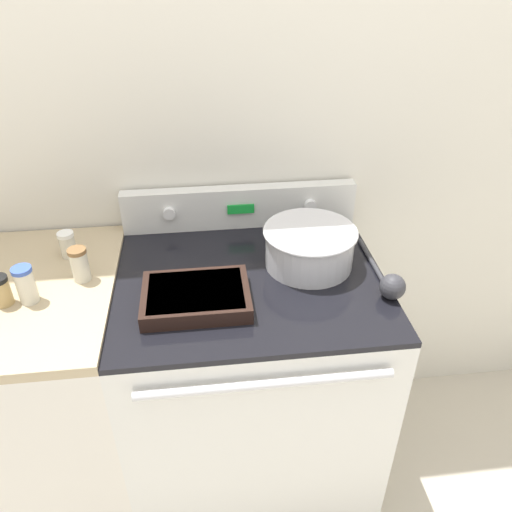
% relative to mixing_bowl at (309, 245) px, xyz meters
% --- Properties ---
extents(kitchen_wall, '(8.00, 0.05, 2.50)m').
position_rel_mixing_bowl_xyz_m(kitchen_wall, '(-0.19, 0.33, 0.27)').
color(kitchen_wall, silver).
rests_on(kitchen_wall, ground_plane).
extents(stove_range, '(0.79, 0.70, 0.91)m').
position_rel_mixing_bowl_xyz_m(stove_range, '(-0.19, -0.04, -0.52)').
color(stove_range, silver).
rests_on(stove_range, ground_plane).
extents(control_panel, '(0.79, 0.07, 0.14)m').
position_rel_mixing_bowl_xyz_m(control_panel, '(-0.19, 0.27, 0.00)').
color(control_panel, silver).
rests_on(control_panel, stove_range).
extents(side_counter, '(0.57, 0.67, 0.92)m').
position_rel_mixing_bowl_xyz_m(side_counter, '(-0.87, -0.04, -0.52)').
color(side_counter, silver).
rests_on(side_counter, ground_plane).
extents(mixing_bowl, '(0.28, 0.28, 0.12)m').
position_rel_mixing_bowl_xyz_m(mixing_bowl, '(0.00, 0.00, 0.00)').
color(mixing_bowl, silver).
rests_on(mixing_bowl, stove_range).
extents(casserole_dish, '(0.29, 0.21, 0.05)m').
position_rel_mixing_bowl_xyz_m(casserole_dish, '(-0.35, -0.15, -0.04)').
color(casserole_dish, black).
rests_on(casserole_dish, stove_range).
extents(ladle, '(0.07, 0.33, 0.07)m').
position_rel_mixing_bowl_xyz_m(ladle, '(0.20, -0.17, -0.04)').
color(ladle, '#333338').
rests_on(ladle, stove_range).
extents(spice_jar_brown_cap, '(0.05, 0.05, 0.10)m').
position_rel_mixing_bowl_xyz_m(spice_jar_brown_cap, '(-0.67, -0.02, -0.01)').
color(spice_jar_brown_cap, beige).
rests_on(spice_jar_brown_cap, side_counter).
extents(spice_jar_white_cap, '(0.05, 0.05, 0.08)m').
position_rel_mixing_bowl_xyz_m(spice_jar_white_cap, '(-0.73, 0.12, -0.02)').
color(spice_jar_white_cap, beige).
rests_on(spice_jar_white_cap, side_counter).
extents(spice_jar_blue_cap, '(0.05, 0.05, 0.11)m').
position_rel_mixing_bowl_xyz_m(spice_jar_blue_cap, '(-0.80, -0.10, -0.00)').
color(spice_jar_blue_cap, beige).
rests_on(spice_jar_blue_cap, side_counter).
extents(spice_jar_black_cap, '(0.05, 0.05, 0.09)m').
position_rel_mixing_bowl_xyz_m(spice_jar_black_cap, '(-0.86, -0.11, -0.01)').
color(spice_jar_black_cap, tan).
rests_on(spice_jar_black_cap, side_counter).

